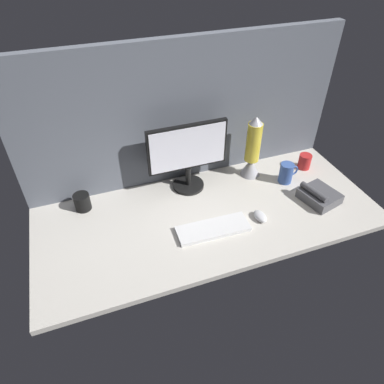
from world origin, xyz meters
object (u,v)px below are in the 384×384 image
mug_ceramic_blue (286,173)px  desk_phone (319,196)px  mug_red_plastic (305,161)px  monitor (188,154)px  lava_lamp (252,152)px  keyboard (213,229)px  mug_black_travel (82,202)px  mouse (260,216)px

mug_ceramic_blue → desk_phone: 22.84cm
mug_red_plastic → desk_phone: 31.16cm
mug_red_plastic → desk_phone: (-10.12, -29.43, -1.40)cm
monitor → mug_ceramic_blue: monitor is taller
mug_ceramic_blue → desk_phone: mug_ceramic_blue is taller
lava_lamp → desk_phone: lava_lamp is taller
monitor → mug_red_plastic: bearing=-5.6°
keyboard → mug_red_plastic: bearing=24.9°
desk_phone → mug_black_travel: bearing=163.3°
mug_ceramic_blue → mug_black_travel: mug_ceramic_blue is taller
mouse → mug_black_travel: (-85.72, 39.39, 2.94)cm
mug_ceramic_blue → mug_black_travel: size_ratio=1.33×
mug_black_travel → monitor: bearing=-0.3°
mouse → mug_ceramic_blue: (29.20, 23.43, 4.48)cm
mouse → mug_black_travel: bearing=152.6°
mug_ceramic_blue → monitor: bearing=164.2°
keyboard → mug_red_plastic: (73.74, 31.18, 3.59)cm
monitor → keyboard: bearing=-90.1°
monitor → mouse: bearing=-56.2°
monitor → mouse: size_ratio=4.65×
monitor → mug_ceramic_blue: bearing=-15.8°
mug_red_plastic → mug_black_travel: (-133.27, 7.63, 0.04)cm
keyboard → desk_phone: bearing=3.6°
monitor → mug_ceramic_blue: size_ratio=3.63×
monitor → mouse: 51.25cm
mouse → lava_lamp: bearing=68.2°
mug_red_plastic → lava_lamp: lava_lamp is taller
monitor → mug_black_travel: monitor is taller
mug_red_plastic → mug_black_travel: 133.49cm
mug_ceramic_blue → mug_black_travel: bearing=172.1°
keyboard → mug_black_travel: mug_black_travel is taller
lava_lamp → mug_ceramic_blue: bearing=-39.8°
mug_black_travel → mouse: bearing=-24.7°
monitor → mug_black_travel: 62.09cm
lava_lamp → desk_phone: size_ratio=1.71×
mug_ceramic_blue → mouse: bearing=-141.3°
mug_ceramic_blue → lava_lamp: lava_lamp is taller
monitor → keyboard: size_ratio=1.21×
mug_red_plastic → mouse: bearing=-146.3°
monitor → desk_phone: bearing=-30.0°
mug_ceramic_blue → lava_lamp: 23.49cm
mouse → mug_black_travel: mug_black_travel is taller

